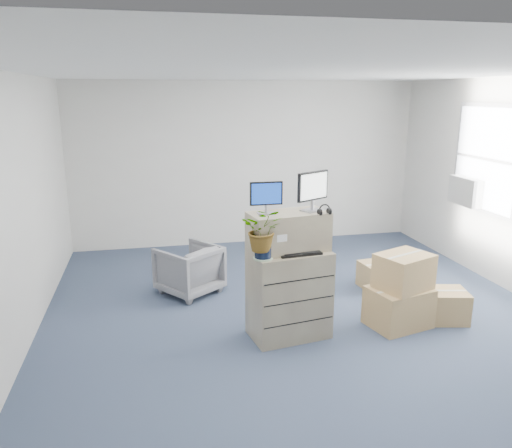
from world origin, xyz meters
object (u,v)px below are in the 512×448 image
at_px(monitor_left, 266,196).
at_px(keyboard, 299,253).
at_px(filing_cabinet_lower, 289,294).
at_px(water_bottle, 291,237).
at_px(monitor_right, 313,189).
at_px(office_chair, 189,267).
at_px(potted_plant, 263,235).

relative_size(monitor_left, keyboard, 0.76).
height_order(monitor_left, keyboard, monitor_left).
distance_m(filing_cabinet_lower, water_bottle, 0.62).
relative_size(monitor_left, water_bottle, 1.27).
bearing_deg(monitor_right, water_bottle, 145.76).
distance_m(monitor_right, keyboard, 0.68).
xyz_separation_m(keyboard, office_chair, (-1.03, 1.56, -0.62)).
bearing_deg(potted_plant, monitor_right, 21.38).
bearing_deg(office_chair, potted_plant, 74.42).
bearing_deg(water_bottle, monitor_right, -5.95).
distance_m(filing_cabinet_lower, office_chair, 1.74).
distance_m(keyboard, water_bottle, 0.23).
relative_size(water_bottle, potted_plant, 0.48).
distance_m(water_bottle, potted_plant, 0.46).
height_order(keyboard, potted_plant, potted_plant).
relative_size(filing_cabinet_lower, office_chair, 1.35).
bearing_deg(filing_cabinet_lower, monitor_right, 3.52).
xyz_separation_m(monitor_left, office_chair, (-0.71, 1.42, -1.21)).
bearing_deg(office_chair, keyboard, 86.76).
bearing_deg(water_bottle, filing_cabinet_lower, -111.39).
relative_size(filing_cabinet_lower, keyboard, 2.15).
relative_size(keyboard, potted_plant, 0.81).
distance_m(keyboard, office_chair, 1.97).
bearing_deg(water_bottle, keyboard, -78.19).
bearing_deg(keyboard, monitor_left, 151.56).
bearing_deg(water_bottle, potted_plant, -145.19).
xyz_separation_m(keyboard, potted_plant, (-0.40, -0.06, 0.24)).
height_order(filing_cabinet_lower, office_chair, filing_cabinet_lower).
height_order(monitor_right, potted_plant, monitor_right).
relative_size(potted_plant, office_chair, 0.78).
height_order(water_bottle, potted_plant, potted_plant).
xyz_separation_m(monitor_left, monitor_right, (0.51, 0.03, 0.05)).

